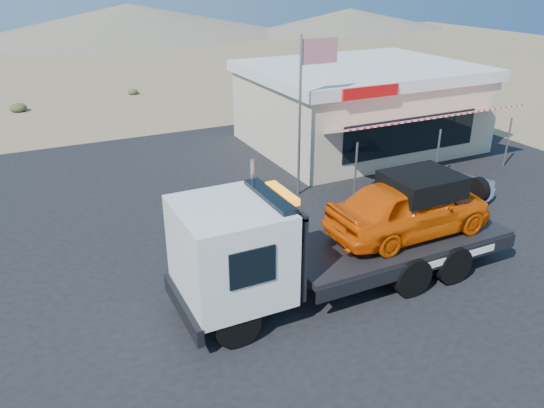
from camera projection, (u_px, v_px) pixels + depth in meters
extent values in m
plane|color=#8B744F|center=(230.00, 278.00, 15.16)|extent=(120.00, 120.00, 0.00)
cube|color=black|center=(251.00, 223.00, 18.42)|extent=(32.00, 24.00, 0.02)
cylinder|color=black|center=(237.00, 325.00, 12.23)|extent=(1.11, 0.33, 1.11)
cylinder|color=black|center=(205.00, 279.00, 14.06)|extent=(1.11, 0.33, 1.11)
cylinder|color=black|center=(408.00, 274.00, 14.24)|extent=(1.11, 0.61, 1.11)
cylinder|color=black|center=(361.00, 240.00, 16.07)|extent=(1.11, 0.61, 1.11)
cylinder|color=black|center=(449.00, 262.00, 14.82)|extent=(1.11, 0.61, 1.11)
cylinder|color=black|center=(399.00, 230.00, 16.65)|extent=(1.11, 0.61, 1.11)
cube|color=black|center=(358.00, 258.00, 14.73)|extent=(9.11, 1.11, 0.33)
cube|color=white|center=(230.00, 250.00, 12.74)|extent=(2.44, 2.61, 2.33)
cube|color=black|center=(270.00, 213.00, 12.84)|extent=(0.39, 2.22, 1.00)
cube|color=black|center=(282.00, 240.00, 13.32)|extent=(0.11, 2.44, 2.22)
cube|color=orange|center=(282.00, 193.00, 12.80)|extent=(0.28, 1.33, 0.17)
cube|color=black|center=(394.00, 239.00, 15.10)|extent=(6.67, 2.56, 0.17)
imported|color=#F05305|center=(410.00, 207.00, 14.90)|extent=(4.89, 1.97, 1.67)
cube|color=black|center=(422.00, 184.00, 14.78)|extent=(2.00, 1.67, 0.61)
imported|color=silver|center=(445.00, 196.00, 18.52)|extent=(5.22, 3.43, 1.62)
cube|color=beige|center=(358.00, 110.00, 26.06)|extent=(10.00, 8.00, 3.40)
cube|color=white|center=(361.00, 70.00, 25.27)|extent=(10.40, 8.40, 0.50)
cube|color=red|center=(371.00, 92.00, 20.77)|extent=(2.60, 0.12, 0.45)
cube|color=black|center=(411.00, 135.00, 22.85)|extent=(7.00, 0.06, 1.60)
cube|color=red|center=(428.00, 119.00, 21.74)|extent=(9.00, 1.73, 0.61)
cylinder|color=#99999E|center=(356.00, 170.00, 20.02)|extent=(0.08, 0.08, 2.20)
cylinder|color=#99999E|center=(437.00, 155.00, 21.63)|extent=(0.08, 0.08, 2.20)
cylinder|color=#99999E|center=(508.00, 142.00, 23.24)|extent=(0.08, 0.08, 2.20)
cylinder|color=#99999E|center=(300.00, 119.00, 19.51)|extent=(0.10, 0.10, 6.00)
cube|color=#B20C14|center=(320.00, 51.00, 18.84)|extent=(1.50, 0.02, 0.90)
ellipsoid|color=#3A4324|center=(18.00, 107.00, 32.71)|extent=(1.01, 1.01, 0.55)
ellipsoid|color=#3A4324|center=(133.00, 91.00, 37.24)|extent=(0.73, 0.73, 0.40)
cone|color=#726B59|center=(129.00, 21.00, 65.91)|extent=(44.00, 44.00, 4.20)
cone|color=#726B59|center=(349.00, 20.00, 74.93)|extent=(32.00, 32.00, 3.00)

